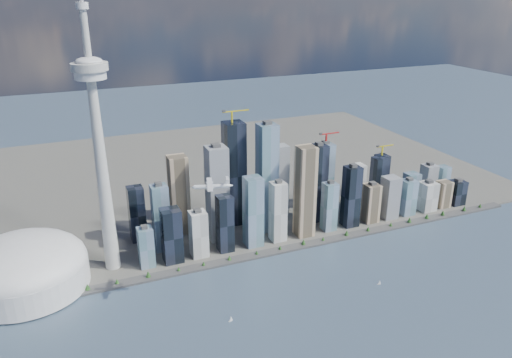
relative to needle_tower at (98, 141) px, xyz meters
name	(u,v)px	position (x,y,z in m)	size (l,w,h in m)	color
ground	(353,330)	(300.00, -310.00, -235.84)	(4000.00, 4000.00, 0.00)	#314657
seawall	(280,250)	(300.00, -60.00, -233.84)	(1100.00, 22.00, 4.00)	#383838
land	(209,173)	(300.00, 390.00, -234.34)	(1400.00, 900.00, 3.00)	#4C4C47
shoreline_trees	(280,247)	(300.00, -60.00, -227.06)	(960.53, 7.20, 8.80)	#3F2D1E
skyscraper_cluster	(289,194)	(359.62, 26.82, -160.74)	(736.00, 142.00, 243.05)	black
needle_tower	(98,141)	(0.00, 0.00, 0.00)	(56.00, 56.00, 550.50)	#ACACA6
dome_stadium	(24,267)	(-140.00, -10.00, -196.40)	(200.00, 200.00, 86.00)	white
airplane	(212,186)	(135.91, -170.08, -34.84)	(59.66, 53.21, 14.75)	silver
sailboat_west	(231,319)	(142.24, -222.23, -232.83)	(6.80, 2.49, 9.39)	silver
sailboat_east	(379,283)	(406.83, -225.87, -232.84)	(6.71, 3.40, 9.35)	silver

